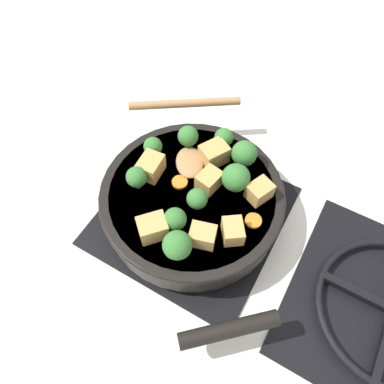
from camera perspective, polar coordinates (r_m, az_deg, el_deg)
The scene contains 22 objects.
ground_plane at distance 0.69m, azimuth 0.00°, elevation -3.64°, with size 2.40×2.40×0.00m, color silver.
front_burner_grate at distance 0.68m, azimuth 0.00°, elevation -3.15°, with size 0.31×0.31×0.03m.
skillet_pan at distance 0.64m, azimuth 0.04°, elevation -1.31°, with size 0.38×0.37×0.06m.
wooden_spoon at distance 0.70m, azimuth -0.79°, elevation 9.66°, with size 0.23×0.21×0.02m.
tofu_cube_center_large at distance 0.57m, azimuth 1.63°, elevation -6.68°, with size 0.04×0.03×0.03m, color tan.
tofu_cube_near_handle at distance 0.63m, azimuth -6.45°, elevation 3.66°, with size 0.04×0.03×0.03m, color tan.
tofu_cube_east_chunk at distance 0.57m, azimuth -6.02°, elevation -5.46°, with size 0.04×0.03×0.03m, color tan.
tofu_cube_west_chunk at distance 0.62m, azimuth 10.25°, elevation 0.11°, with size 0.04×0.03×0.03m, color tan.
tofu_cube_back_piece at distance 0.65m, azimuth 3.34°, elevation 5.84°, with size 0.04×0.04×0.04m, color tan.
tofu_cube_front_piece at distance 0.57m, azimuth 6.23°, elevation -5.93°, with size 0.04×0.03×0.03m, color tan.
tofu_cube_mid_small at distance 0.62m, azimuth 2.62°, elevation 1.78°, with size 0.04×0.03×0.03m, color tan.
broccoli_floret_near_spoon at distance 0.64m, azimuth 7.97°, elevation 5.82°, with size 0.04×0.04×0.05m.
broccoli_floret_center_top at distance 0.55m, azimuth -2.26°, elevation -8.11°, with size 0.04×0.04×0.05m.
broccoli_floret_east_rim at distance 0.67m, azimuth 4.59°, elevation 8.35°, with size 0.03×0.03×0.04m.
broccoli_floret_west_rim at distance 0.62m, azimuth -8.43°, elevation 2.24°, with size 0.04×0.04×0.04m.
broccoli_floret_north_edge at distance 0.57m, azimuth -2.60°, elevation -4.17°, with size 0.04×0.04×0.04m.
broccoli_floret_south_cluster at distance 0.65m, azimuth -5.97°, elevation 6.89°, with size 0.03×0.03×0.04m.
broccoli_floret_mid_floret at distance 0.66m, azimuth -0.60°, elevation 8.48°, with size 0.04×0.04×0.04m.
broccoli_floret_small_inner at distance 0.59m, azimuth 0.79°, elevation -1.07°, with size 0.03×0.03×0.04m.
broccoli_floret_tall_stem at distance 0.61m, azimuth 6.70°, elevation 2.17°, with size 0.05×0.05×0.05m.
carrot_slice_orange_thin at distance 0.63m, azimuth -1.87°, elevation 1.50°, with size 0.03×0.03×0.01m, color orange.
carrot_slice_near_center at distance 0.60m, azimuth 9.33°, elevation -4.33°, with size 0.03×0.03×0.01m, color orange.
Camera 1 is at (0.29, 0.17, 0.61)m, focal length 35.00 mm.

